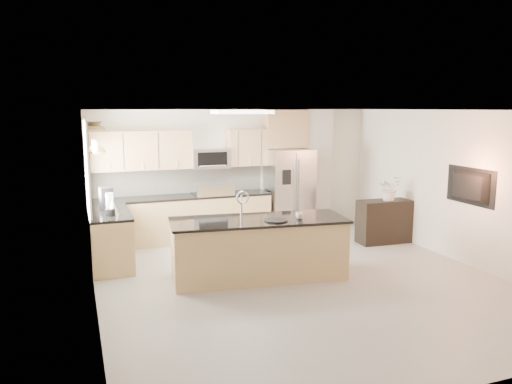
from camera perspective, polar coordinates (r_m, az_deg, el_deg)
name	(u,v)px	position (r m, az deg, el deg)	size (l,w,h in m)	color
floor	(301,281)	(7.83, 5.12, -10.10)	(6.50, 6.50, 0.00)	gray
ceiling	(303,110)	(7.37, 5.42, 9.29)	(6.00, 6.50, 0.02)	white
wall_back	(236,172)	(10.48, -2.36, 2.29)	(6.00, 0.02, 2.60)	white
wall_front	(458,259)	(4.84, 22.08, -7.15)	(6.00, 0.02, 2.60)	white
wall_left	(91,212)	(6.79, -18.30, -2.23)	(0.02, 6.50, 2.60)	white
wall_right	(462,187)	(9.17, 22.46, 0.51)	(0.02, 6.50, 2.60)	white
back_counter	(182,218)	(10.02, -8.46, -2.96)	(3.55, 0.66, 1.44)	tan
left_counter	(110,238)	(8.79, -16.32, -5.11)	(0.66, 1.50, 0.92)	tan
range	(213,216)	(10.15, -4.99, -2.72)	(0.76, 0.64, 1.14)	black
upper_cabinets	(175,149)	(9.95, -9.27, 4.82)	(3.50, 0.33, 0.75)	tan
microwave	(210,158)	(10.08, -5.27, 3.86)	(0.76, 0.40, 0.40)	silver
refrigerator	(289,191)	(10.57, 3.76, 0.10)	(0.92, 0.78, 1.78)	silver
partition_column	(316,169)	(11.04, 6.93, 2.60)	(0.60, 0.30, 2.60)	beige
window	(87,169)	(8.56, -18.71, 2.50)	(0.04, 1.15, 1.65)	white
shelf_lower	(94,150)	(8.64, -18.00, 4.59)	(0.30, 1.20, 0.04)	olive
shelf_upper	(93,127)	(8.61, -18.12, 7.04)	(0.30, 1.20, 0.04)	olive
ceiling_fixture	(242,112)	(8.71, -1.59, 9.12)	(1.00, 0.50, 0.06)	white
island	(259,248)	(7.83, 0.30, -6.43)	(2.81, 1.30, 1.36)	tan
credenza	(384,221)	(10.16, 14.47, -3.27)	(1.06, 0.45, 0.85)	black
cup	(300,216)	(7.74, 5.00, -2.72)	(0.12, 0.12, 0.10)	silver
platter	(276,220)	(7.58, 2.29, -3.26)	(0.36, 0.36, 0.02)	black
blender	(110,206)	(8.34, -16.37, -1.52)	(0.16, 0.16, 0.37)	black
kettle	(113,207)	(8.43, -16.05, -1.67)	(0.22, 0.22, 0.27)	silver
coffee_maker	(106,199)	(8.85, -16.74, -0.77)	(0.23, 0.27, 0.38)	black
bowl	(92,123)	(8.84, -18.21, 7.53)	(0.41, 0.41, 0.10)	silver
flower_vase	(390,182)	(10.00, 15.03, 1.11)	(0.66, 0.57, 0.73)	silver
television	(466,186)	(8.96, 22.92, 0.60)	(1.08, 0.14, 0.62)	black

